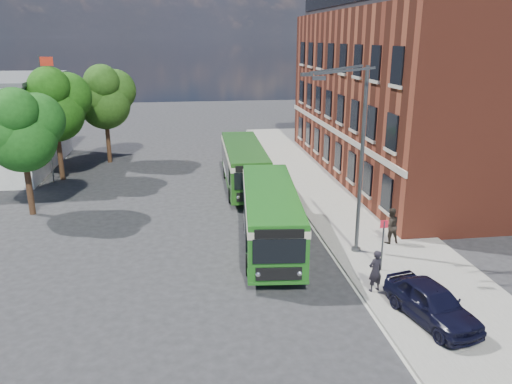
{
  "coord_description": "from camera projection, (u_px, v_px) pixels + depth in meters",
  "views": [
    {
      "loc": [
        -2.82,
        -23.62,
        10.18
      ],
      "look_at": [
        0.77,
        1.76,
        2.2
      ],
      "focal_mm": 35.0,
      "sensor_mm": 36.0,
      "label": 1
    }
  ],
  "objects": [
    {
      "name": "bus_stop_sign",
      "position": [
        383.0,
        242.0,
        22.06
      ],
      "size": [
        0.35,
        0.08,
        2.52
      ],
      "color": "#3E4244",
      "rests_on": "ground"
    },
    {
      "name": "tree_right",
      "position": [
        105.0,
        96.0,
        40.72
      ],
      "size": [
        4.83,
        4.59,
        8.16
      ],
      "color": "#321D12",
      "rests_on": "ground"
    },
    {
      "name": "brick_office",
      "position": [
        413.0,
        82.0,
        36.88
      ],
      "size": [
        12.1,
        26.0,
        14.2
      ],
      "color": "maroon",
      "rests_on": "ground"
    },
    {
      "name": "street_lamp",
      "position": [
        354.0,
        159.0,
        23.06
      ],
      "size": [
        2.96,
        2.38,
        9.0
      ],
      "color": "#3E4244",
      "rests_on": "ground"
    },
    {
      "name": "ground",
      "position": [
        246.0,
        243.0,
        25.73
      ],
      "size": [
        120.0,
        120.0,
        0.0
      ],
      "primitive_type": "plane",
      "color": "#262628",
      "rests_on": "ground"
    },
    {
      "name": "parked_car",
      "position": [
        432.0,
        303.0,
        18.28
      ],
      "size": [
        2.57,
        4.47,
        1.43
      ],
      "primitive_type": "imported",
      "rotation": [
        0.0,
        0.0,
        0.22
      ],
      "color": "black",
      "rests_on": "pavement"
    },
    {
      "name": "flagpole",
      "position": [
        47.0,
        115.0,
        34.88
      ],
      "size": [
        0.95,
        0.1,
        9.0
      ],
      "color": "#3E4244",
      "rests_on": "ground"
    },
    {
      "name": "tree_mid",
      "position": [
        55.0,
        104.0,
        35.52
      ],
      "size": [
        4.91,
        4.67,
        8.29
      ],
      "color": "#321D12",
      "rests_on": "ground"
    },
    {
      "name": "pedestrian_b",
      "position": [
        390.0,
        226.0,
        25.16
      ],
      "size": [
        0.98,
        0.8,
        1.86
      ],
      "primitive_type": "imported",
      "rotation": [
        0.0,
        0.0,
        3.26
      ],
      "color": "black",
      "rests_on": "pavement"
    },
    {
      "name": "bus_front",
      "position": [
        270.0,
        212.0,
        24.85
      ],
      "size": [
        3.54,
        10.36,
        3.02
      ],
      "color": "#1F641A",
      "rests_on": "ground"
    },
    {
      "name": "pavement",
      "position": [
        333.0,
        191.0,
        34.21
      ],
      "size": [
        6.0,
        48.0,
        0.15
      ],
      "primitive_type": "cube",
      "color": "gray",
      "rests_on": "ground"
    },
    {
      "name": "kerb_line",
      "position": [
        289.0,
        194.0,
        33.82
      ],
      "size": [
        0.12,
        48.0,
        0.01
      ],
      "primitive_type": "cube",
      "color": "beige",
      "rests_on": "ground"
    },
    {
      "name": "tree_left",
      "position": [
        22.0,
        129.0,
        28.43
      ],
      "size": [
        4.49,
        4.27,
        7.59
      ],
      "color": "#321D12",
      "rests_on": "ground"
    },
    {
      "name": "pedestrian_a",
      "position": [
        375.0,
        271.0,
        20.36
      ],
      "size": [
        0.75,
        0.6,
        1.8
      ],
      "primitive_type": "imported",
      "rotation": [
        0.0,
        0.0,
        3.43
      ],
      "color": "black",
      "rests_on": "pavement"
    },
    {
      "name": "bus_rear",
      "position": [
        244.0,
        162.0,
        34.85
      ],
      "size": [
        2.84,
        10.73,
        3.02
      ],
      "color": "#225218",
      "rests_on": "ground"
    }
  ]
}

